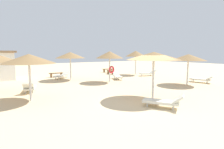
# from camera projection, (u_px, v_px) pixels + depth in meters

# --- Properties ---
(ground_plane) EXTENTS (80.00, 80.00, 0.00)m
(ground_plane) POSITION_uv_depth(u_px,v_px,m) (143.00, 102.00, 9.66)
(ground_plane) COLOR beige
(parasol_1) EXTENTS (2.90, 2.90, 2.73)m
(parasol_1) POSITION_uv_depth(u_px,v_px,m) (70.00, 55.00, 17.57)
(parasol_1) COLOR silver
(parasol_1) RESTS_ON ground
(parasol_2) EXTENTS (2.51, 2.51, 2.90)m
(parasol_2) POSITION_uv_depth(u_px,v_px,m) (136.00, 54.00, 21.65)
(parasol_2) COLOR silver
(parasol_2) RESTS_ON ground
(parasol_3) EXTENTS (3.12, 3.12, 2.69)m
(parasol_3) POSITION_uv_depth(u_px,v_px,m) (154.00, 56.00, 10.18)
(parasol_3) COLOR silver
(parasol_3) RESTS_ON ground
(parasol_5) EXTENTS (2.51, 2.51, 2.80)m
(parasol_5) POSITION_uv_depth(u_px,v_px,m) (110.00, 55.00, 16.24)
(parasol_5) COLOR silver
(parasol_5) RESTS_ON ground
(parasol_6) EXTENTS (2.86, 2.86, 2.54)m
(parasol_6) POSITION_uv_depth(u_px,v_px,m) (188.00, 57.00, 14.85)
(parasol_6) COLOR silver
(parasol_6) RESTS_ON ground
(parasol_8) EXTENTS (2.85, 2.85, 2.58)m
(parasol_8) POSITION_uv_depth(u_px,v_px,m) (29.00, 59.00, 9.71)
(parasol_8) COLOR silver
(parasol_8) RESTS_ON ground
(lounger_0) EXTENTS (1.14, 1.98, 0.75)m
(lounger_0) POSITION_uv_depth(u_px,v_px,m) (30.00, 87.00, 12.16)
(lounger_0) COLOR silver
(lounger_0) RESTS_ON ground
(lounger_1) EXTENTS (1.95, 1.57, 0.64)m
(lounger_1) POSITION_uv_depth(u_px,v_px,m) (62.00, 75.00, 18.76)
(lounger_1) COLOR silver
(lounger_1) RESTS_ON ground
(lounger_2) EXTENTS (2.01, 1.19, 0.67)m
(lounger_2) POSITION_uv_depth(u_px,v_px,m) (148.00, 73.00, 20.90)
(lounger_2) COLOR silver
(lounger_2) RESTS_ON ground
(lounger_3) EXTENTS (1.55, 1.94, 0.70)m
(lounger_3) POSITION_uv_depth(u_px,v_px,m) (164.00, 101.00, 8.64)
(lounger_3) COLOR silver
(lounger_3) RESTS_ON ground
(lounger_5) EXTENTS (1.28, 1.97, 0.78)m
(lounger_5) POSITION_uv_depth(u_px,v_px,m) (117.00, 76.00, 18.23)
(lounger_5) COLOR silver
(lounger_5) RESTS_ON ground
(lounger_6) EXTENTS (1.18, 2.01, 0.64)m
(lounger_6) POSITION_uv_depth(u_px,v_px,m) (202.00, 79.00, 16.09)
(lounger_6) COLOR silver
(lounger_6) RESTS_ON ground
(bench_0) EXTENTS (0.48, 1.52, 0.49)m
(bench_0) POSITION_uv_depth(u_px,v_px,m) (111.00, 71.00, 22.50)
(bench_0) COLOR brown
(bench_0) RESTS_ON ground
(bench_1) EXTENTS (1.55, 0.64, 0.49)m
(bench_1) POSITION_uv_depth(u_px,v_px,m) (108.00, 70.00, 24.74)
(bench_1) COLOR brown
(bench_1) RESTS_ON ground
(bench_2) EXTENTS (1.50, 0.41, 0.49)m
(bench_2) POSITION_uv_depth(u_px,v_px,m) (56.00, 74.00, 19.61)
(bench_2) COLOR brown
(bench_2) RESTS_ON ground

